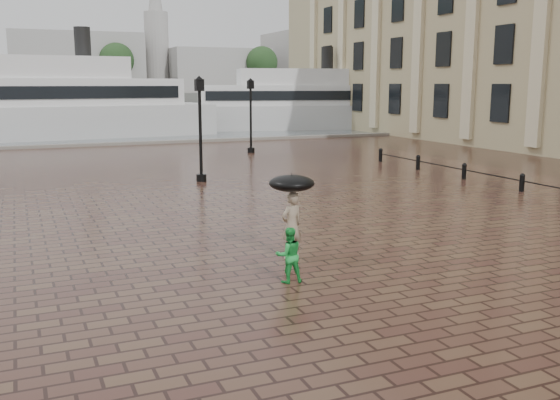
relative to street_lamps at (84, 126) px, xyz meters
name	(u,v)px	position (x,y,z in m)	size (l,w,h in m)	color
ground	(244,281)	(1.50, -17.50, -2.33)	(300.00, 300.00, 0.00)	#3C211B
harbour_water	(46,111)	(1.50, 74.50, -2.33)	(240.00, 240.00, 0.00)	#434B52
quay_edge	(87,146)	(1.50, 14.50, -2.33)	(80.00, 0.60, 0.30)	slate
far_shore	(33,96)	(1.50, 142.50, -1.33)	(300.00, 60.00, 2.00)	#4C4C47
distant_skyline	(225,64)	(49.64, 132.50, 7.13)	(102.50, 22.00, 33.00)	#9E9A95
far_trees	(33,59)	(1.50, 120.50, 7.09)	(188.00, 8.00, 13.50)	#2D2119
bollard_row	(522,181)	(15.50, -11.00, -1.93)	(0.22, 21.22, 0.73)	black
street_lamps	(84,126)	(0.00, 0.00, 0.00)	(21.44, 14.44, 4.40)	black
adult_pedestrian	(292,225)	(3.17, -16.26, -1.50)	(0.60, 0.39, 1.65)	gray
child_pedestrian	(289,255)	(2.36, -17.95, -1.72)	(0.59, 0.46, 1.21)	green
ferry_near	(45,105)	(-0.67, 22.57, 0.25)	(26.61, 8.50, 8.58)	silver
ferry_far	(298,104)	(21.78, 24.26, -0.04)	(23.79, 10.56, 7.59)	silver
umbrella	(292,183)	(3.17, -16.26, -0.46)	(1.10, 1.10, 1.13)	black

